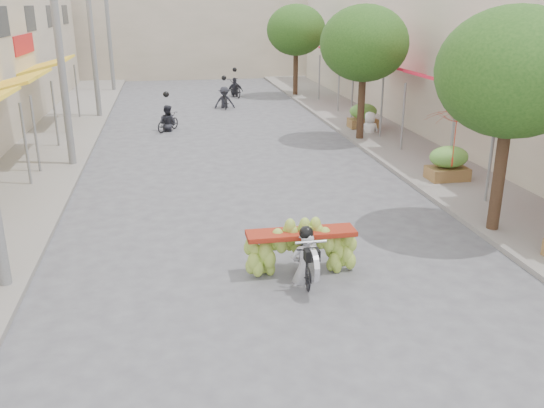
# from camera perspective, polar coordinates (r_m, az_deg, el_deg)

# --- Properties ---
(ground) EXTENTS (120.00, 120.00, 0.00)m
(ground) POSITION_cam_1_polar(r_m,az_deg,el_deg) (9.57, 4.34, -13.94)
(ground) COLOR #57565B
(ground) RESTS_ON ground
(sidewalk_left) EXTENTS (4.00, 60.00, 0.12)m
(sidewalk_left) POSITION_cam_1_polar(r_m,az_deg,el_deg) (23.82, -21.92, 5.30)
(sidewalk_left) COLOR gray
(sidewalk_left) RESTS_ON ground
(sidewalk_right) EXTENTS (4.00, 60.00, 0.12)m
(sidewalk_right) POSITION_cam_1_polar(r_m,az_deg,el_deg) (25.03, 11.42, 6.93)
(sidewalk_right) COLOR gray
(sidewalk_right) RESTS_ON ground
(shophouse_row_right) EXTENTS (9.77, 40.00, 6.00)m
(shophouse_row_right) POSITION_cam_1_polar(r_m,az_deg,el_deg) (26.00, 23.25, 12.81)
(shophouse_row_right) COLOR beige
(shophouse_row_right) RESTS_ON ground
(far_building) EXTENTS (20.00, 6.00, 7.00)m
(far_building) POSITION_cam_1_polar(r_m,az_deg,el_deg) (45.81, -7.95, 16.89)
(far_building) COLOR #B7A891
(far_building) RESTS_ON ground
(utility_pole_mid) EXTENTS (0.60, 0.24, 8.00)m
(utility_pole_mid) POSITION_cam_1_polar(r_m,az_deg,el_deg) (20.04, -20.36, 14.65)
(utility_pole_mid) COLOR slate
(utility_pole_mid) RESTS_ON ground
(utility_pole_far) EXTENTS (0.60, 0.24, 8.00)m
(utility_pole_far) POSITION_cam_1_polar(r_m,az_deg,el_deg) (28.95, -17.46, 16.01)
(utility_pole_far) COLOR slate
(utility_pole_far) RESTS_ON ground
(utility_pole_back) EXTENTS (0.60, 0.24, 8.00)m
(utility_pole_back) POSITION_cam_1_polar(r_m,az_deg,el_deg) (37.89, -15.92, 16.72)
(utility_pole_back) COLOR slate
(utility_pole_back) RESTS_ON ground
(street_tree_near) EXTENTS (3.40, 3.40, 5.25)m
(street_tree_near) POSITION_cam_1_polar(r_m,az_deg,el_deg) (14.01, 22.77, 11.86)
(street_tree_near) COLOR #3A2719
(street_tree_near) RESTS_ON ground
(street_tree_mid) EXTENTS (3.40, 3.40, 5.25)m
(street_tree_mid) POSITION_cam_1_polar(r_m,az_deg,el_deg) (23.04, 9.13, 15.40)
(street_tree_mid) COLOR #3A2719
(street_tree_mid) RESTS_ON ground
(street_tree_far) EXTENTS (3.40, 3.40, 5.25)m
(street_tree_far) POSITION_cam_1_polar(r_m,az_deg,el_deg) (34.59, 2.40, 16.82)
(street_tree_far) COLOR #3A2719
(street_tree_far) RESTS_ON ground
(produce_crate_mid) EXTENTS (1.20, 0.88, 1.16)m
(produce_crate_mid) POSITION_cam_1_polar(r_m,az_deg,el_deg) (18.36, 17.09, 4.14)
(produce_crate_mid) COLOR brown
(produce_crate_mid) RESTS_ON ground
(produce_crate_far) EXTENTS (1.20, 0.88, 1.16)m
(produce_crate_far) POSITION_cam_1_polar(r_m,az_deg,el_deg) (25.55, 9.01, 8.82)
(produce_crate_far) COLOR brown
(produce_crate_far) RESTS_ON ground
(banana_motorbike) EXTENTS (2.21, 1.74, 1.98)m
(banana_motorbike) POSITION_cam_1_polar(r_m,az_deg,el_deg) (11.45, 3.11, -4.20)
(banana_motorbike) COLOR black
(banana_motorbike) RESTS_ON ground
(market_umbrella) EXTENTS (2.21, 2.21, 1.70)m
(market_umbrella) POSITION_cam_1_polar(r_m,az_deg,el_deg) (17.16, 18.05, 8.98)
(market_umbrella) COLOR #AD2D17
(market_umbrella) RESTS_ON ground
(pedestrian) EXTENTS (0.87, 0.54, 1.73)m
(pedestrian) POSITION_cam_1_polar(r_m,az_deg,el_deg) (24.53, 9.72, 9.00)
(pedestrian) COLOR white
(pedestrian) RESTS_ON ground
(bg_motorbike_a) EXTENTS (1.22, 1.46, 1.95)m
(bg_motorbike_a) POSITION_cam_1_polar(r_m,az_deg,el_deg) (25.45, -10.35, 8.87)
(bg_motorbike_a) COLOR black
(bg_motorbike_a) RESTS_ON ground
(bg_motorbike_b) EXTENTS (1.06, 1.81, 1.95)m
(bg_motorbike_b) POSITION_cam_1_polar(r_m,az_deg,el_deg) (30.81, -4.75, 10.96)
(bg_motorbike_b) COLOR black
(bg_motorbike_b) RESTS_ON ground
(bg_motorbike_c) EXTENTS (1.05, 1.88, 1.95)m
(bg_motorbike_c) POSITION_cam_1_polar(r_m,az_deg,el_deg) (34.72, -3.69, 11.82)
(bg_motorbike_c) COLOR black
(bg_motorbike_c) RESTS_ON ground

